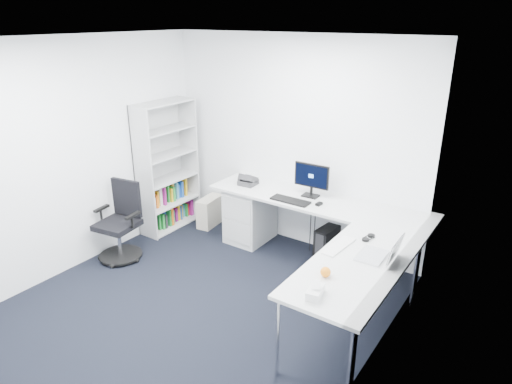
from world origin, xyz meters
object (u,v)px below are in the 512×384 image
Objects in this scene: bookshelf at (167,167)px; task_chair at (117,223)px; laptop at (373,245)px; monitor at (311,180)px; l_desk at (301,241)px.

bookshelf reaches higher than task_chair.
bookshelf is 5.28× the size of laptop.
bookshelf is at bearing 167.25° from laptop.
laptop is at bearing -42.33° from monitor.
l_desk is 2.23m from bookshelf.
task_chair is at bearing -82.37° from bookshelf.
laptop reaches higher than l_desk.
task_chair is at bearing -153.67° from l_desk.
monitor is (-0.11, 0.42, 0.62)m from l_desk.
laptop is (3.23, -0.64, 0.02)m from bookshelf.
l_desk is 6.19× the size of monitor.
monitor reaches higher than task_chair.
bookshelf reaches higher than laptop.
l_desk is 1.32m from laptop.
task_chair is (-2.03, -1.01, 0.09)m from l_desk.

